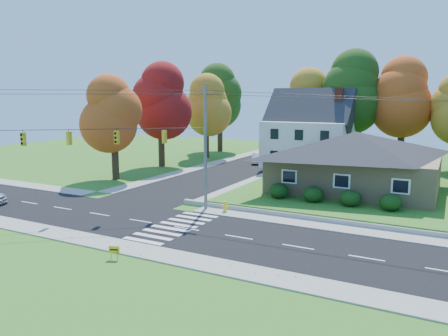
% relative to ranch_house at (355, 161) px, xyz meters
% --- Properties ---
extents(ground, '(120.00, 120.00, 0.00)m').
position_rel_ranch_house_xyz_m(ground, '(-8.00, -16.00, -3.27)').
color(ground, '#3D7923').
extents(road_main, '(90.00, 8.00, 0.02)m').
position_rel_ranch_house_xyz_m(road_main, '(-8.00, -16.00, -3.26)').
color(road_main, black).
rests_on(road_main, ground).
extents(road_cross, '(8.00, 44.00, 0.02)m').
position_rel_ranch_house_xyz_m(road_cross, '(-16.00, 10.00, -3.25)').
color(road_cross, black).
rests_on(road_cross, ground).
extents(sidewalk_north, '(90.00, 2.00, 0.08)m').
position_rel_ranch_house_xyz_m(sidewalk_north, '(-8.00, -11.00, -3.23)').
color(sidewalk_north, '#9C9A90').
rests_on(sidewalk_north, ground).
extents(sidewalk_south, '(90.00, 2.00, 0.08)m').
position_rel_ranch_house_xyz_m(sidewalk_south, '(-8.00, -21.00, -3.23)').
color(sidewalk_south, '#9C9A90').
rests_on(sidewalk_south, ground).
extents(lawn, '(30.00, 30.00, 0.50)m').
position_rel_ranch_house_xyz_m(lawn, '(5.00, 5.00, -3.02)').
color(lawn, '#3D7923').
rests_on(lawn, ground).
extents(ranch_house, '(14.60, 10.60, 5.40)m').
position_rel_ranch_house_xyz_m(ranch_house, '(0.00, 0.00, 0.00)').
color(ranch_house, tan).
rests_on(ranch_house, lawn).
extents(colonial_house, '(10.40, 8.40, 9.60)m').
position_rel_ranch_house_xyz_m(colonial_house, '(-7.96, 12.00, 1.32)').
color(colonial_house, silver).
rests_on(colonial_house, lawn).
extents(hedge_row, '(10.70, 1.70, 1.27)m').
position_rel_ranch_house_xyz_m(hedge_row, '(-0.50, -6.20, -2.13)').
color(hedge_row, '#163A10').
rests_on(hedge_row, lawn).
extents(traffic_infrastructure, '(38.10, 10.66, 10.00)m').
position_rel_ranch_house_xyz_m(traffic_infrastructure, '(-8.15, -14.65, 1.88)').
color(traffic_infrastructure, '#666059').
rests_on(traffic_infrastructure, ground).
extents(tree_lot_0, '(6.72, 6.72, 12.51)m').
position_rel_ranch_house_xyz_m(tree_lot_0, '(-10.00, 18.00, 5.04)').
color(tree_lot_0, '#3F2A19').
rests_on(tree_lot_0, lawn).
extents(tree_lot_1, '(7.84, 7.84, 14.60)m').
position_rel_ranch_house_xyz_m(tree_lot_1, '(-4.00, 17.00, 6.35)').
color(tree_lot_1, '#3F2A19').
rests_on(tree_lot_1, lawn).
extents(tree_lot_2, '(7.28, 7.28, 13.56)m').
position_rel_ranch_house_xyz_m(tree_lot_2, '(2.00, 18.00, 5.70)').
color(tree_lot_2, '#3F2A19').
rests_on(tree_lot_2, lawn).
extents(tree_west_0, '(6.16, 6.16, 11.47)m').
position_rel_ranch_house_xyz_m(tree_west_0, '(-25.00, -4.00, 3.89)').
color(tree_west_0, '#3F2A19').
rests_on(tree_west_0, ground).
extents(tree_west_1, '(7.28, 7.28, 13.56)m').
position_rel_ranch_house_xyz_m(tree_west_1, '(-26.00, 6.00, 5.20)').
color(tree_west_1, '#3F2A19').
rests_on(tree_west_1, ground).
extents(tree_west_2, '(6.72, 6.72, 12.51)m').
position_rel_ranch_house_xyz_m(tree_west_2, '(-25.00, 16.00, 4.54)').
color(tree_west_2, '#3F2A19').
rests_on(tree_west_2, ground).
extents(tree_west_3, '(7.84, 7.84, 14.60)m').
position_rel_ranch_house_xyz_m(tree_west_3, '(-27.00, 24.00, 5.85)').
color(tree_west_3, '#3F2A19').
rests_on(tree_west_3, ground).
extents(white_car, '(2.88, 4.48, 1.39)m').
position_rel_ranch_house_xyz_m(white_car, '(-15.85, 14.25, -2.55)').
color(white_car, white).
rests_on(white_car, road_cross).
extents(fire_hydrant, '(0.53, 0.41, 0.93)m').
position_rel_ranch_house_xyz_m(fire_hydrant, '(-7.70, -10.88, -2.82)').
color(fire_hydrant, yellow).
rests_on(fire_hydrant, ground).
extents(yard_sign, '(0.59, 0.26, 0.77)m').
position_rel_ranch_house_xyz_m(yard_sign, '(-8.44, -22.75, -2.71)').
color(yard_sign, black).
rests_on(yard_sign, ground).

